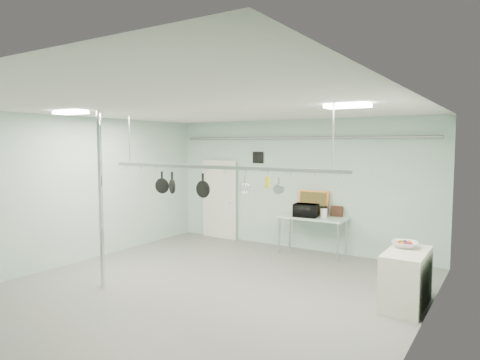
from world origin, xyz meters
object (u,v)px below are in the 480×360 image
Objects in this scene: side_cabinet at (406,279)px; skillet_left at (162,182)px; chrome_pole at (101,200)px; fruit_bowl at (405,244)px; coffee_canister at (324,213)px; prep_table at (312,220)px; skillet_mid at (172,182)px; skillet_right at (203,185)px; microwave at (306,210)px; pot_rack at (216,166)px.

skillet_left reaches higher than side_cabinet.
chrome_pole is 5.30m from fruit_bowl.
skillet_left is (-1.93, -3.30, 0.87)m from coffee_canister.
side_cabinet is at bearing -40.79° from prep_table.
skillet_mid is (0.90, 0.90, 0.29)m from chrome_pole.
skillet_right is at bearing -12.87° from skillet_left.
chrome_pole is 7.42× the size of skillet_right.
side_cabinet is (4.85, 2.00, -1.15)m from chrome_pole.
microwave is (2.19, 4.07, -0.54)m from chrome_pole.
microwave is 3.17m from fruit_bowl.
skillet_right is at bearing -106.21° from coffee_canister.
skillet_right is (-0.68, -3.30, 1.04)m from prep_table.
prep_table is at bearing -179.41° from coffee_canister.
pot_rack reaches higher than fruit_bowl.
skillet_mid is at bearing -12.87° from skillet_left.
pot_rack reaches higher than skillet_right.
coffee_canister is (0.28, 0.00, 0.18)m from prep_table.
side_cabinet is 5.37× the size of coffee_canister.
skillet_mid is at bearing 180.00° from pot_rack.
chrome_pole reaches higher than microwave.
microwave is 3.63m from skillet_left.
microwave is at bearing 144.37° from fruit_bowl.
skillet_left reaches higher than fruit_bowl.
pot_rack is 12.21× the size of skillet_mid.
microwave is at bearing 51.15° from skillet_left.
microwave is 1.38× the size of skillet_left.
chrome_pole is at bearing -157.59° from side_cabinet.
coffee_canister is 0.54× the size of fruit_bowl.
prep_table is 3.16m from fruit_bowl.
prep_table is at bearing 50.53° from skillet_left.
side_cabinet is 0.56m from fruit_bowl.
prep_table is 7.16× the size of coffee_canister.
fruit_bowl is 1.06× the size of skillet_mid.
side_cabinet is at bearing -44.12° from coffee_canister.
microwave is (-2.66, 2.07, 0.61)m from side_cabinet.
prep_table is 0.33× the size of pot_rack.
microwave is 1.32× the size of fruit_bowl.
coffee_canister is at bearing 0.59° from prep_table.
coffee_canister is at bearing 137.95° from fruit_bowl.
prep_table is at bearing 141.37° from fruit_bowl.
coffee_canister is 3.92m from skillet_left.
skillet_mid is at bearing -164.44° from side_cabinet.
skillet_left is at bearing -162.17° from fruit_bowl.
skillet_left is (-4.20, -1.10, 1.44)m from side_cabinet.
microwave is 1.39× the size of skillet_mid.
skillet_left is at bearing -120.31° from coffee_canister.
microwave is (-0.11, -0.13, 0.22)m from prep_table.
pot_rack is at bearing -155.20° from fruit_bowl.
skillet_left is 0.25m from skillet_mid.
pot_rack is at bearing -96.91° from prep_table.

